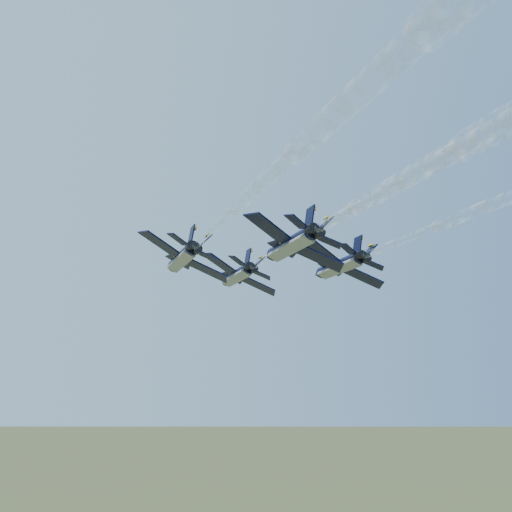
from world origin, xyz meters
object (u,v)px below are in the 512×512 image
object	(u,v)px
jet_lead	(237,275)
jet_slot	(291,244)
jet_left	(182,258)
jet_right	(339,266)

from	to	relation	value
jet_lead	jet_slot	size ratio (longest dim) A/B	1.00
jet_left	jet_right	xyz separation A→B (m)	(24.03, -1.28, 0.00)
jet_lead	jet_left	xyz separation A→B (m)	(-12.60, -13.60, 0.00)
jet_left	jet_right	bearing A→B (deg)	-0.42
jet_left	jet_lead	bearing A→B (deg)	49.82
jet_left	jet_right	distance (m)	24.06
jet_lead	jet_slot	xyz separation A→B (m)	(-2.18, -28.23, 0.00)
jet_lead	jet_slot	distance (m)	28.31
jet_left	jet_slot	xyz separation A→B (m)	(10.42, -14.63, 0.00)
jet_right	jet_slot	world-z (taller)	same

